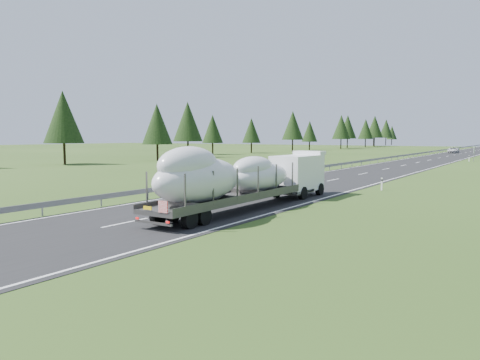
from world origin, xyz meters
The scene contains 6 objects.
road_surface centered at (0.00, 100.00, 0.01)m, with size 10.00×400.00×0.02m, color black.
guardrail centered at (-5.30, 99.94, 0.60)m, with size 0.10×400.00×0.76m.
highway_sign centered at (7.20, 80.00, 1.81)m, with size 0.08×0.90×2.60m.
tree_line_left centered at (-42.70, 106.39, 6.97)m, with size 14.44×254.82×12.33m.
boat_truck centered at (2.60, 15.80, 1.95)m, with size 2.58×17.19×3.81m.
distant_van centered at (-2.28, 121.21, 0.75)m, with size 2.49×5.39×1.50m, color silver.
Camera 1 is at (17.26, -7.00, 4.31)m, focal length 35.00 mm.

